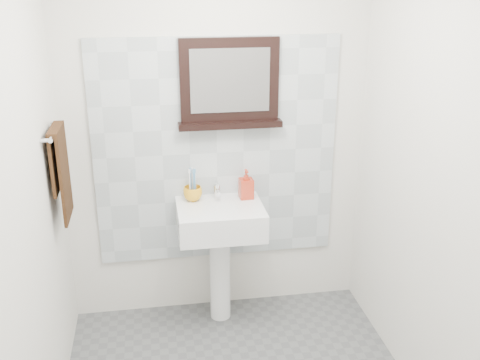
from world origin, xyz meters
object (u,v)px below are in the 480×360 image
object	(u,v)px
soap_dispenser	(246,184)
framed_mirror	(230,85)
toothbrush_cup	(193,194)
hand_towel	(60,166)
pedestal_sink	(220,231)

from	to	relation	value
soap_dispenser	framed_mirror	distance (m)	0.65
toothbrush_cup	soap_dispenser	world-z (taller)	soap_dispenser
soap_dispenser	toothbrush_cup	bearing A→B (deg)	174.48
soap_dispenser	hand_towel	bearing A→B (deg)	-170.71
soap_dispenser	framed_mirror	xyz separation A→B (m)	(-0.09, 0.08, 0.64)
soap_dispenser	hand_towel	size ratio (longest dim) A/B	0.36
toothbrush_cup	pedestal_sink	bearing A→B (deg)	-35.34
pedestal_sink	toothbrush_cup	size ratio (longest dim) A/B	7.89
soap_dispenser	framed_mirror	world-z (taller)	framed_mirror
framed_mirror	toothbrush_cup	bearing A→B (deg)	-164.66
toothbrush_cup	framed_mirror	distance (m)	0.74
hand_towel	soap_dispenser	bearing A→B (deg)	12.59
soap_dispenser	hand_towel	distance (m)	1.18
pedestal_sink	hand_towel	size ratio (longest dim) A/B	1.75
toothbrush_cup	framed_mirror	size ratio (longest dim) A/B	0.18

